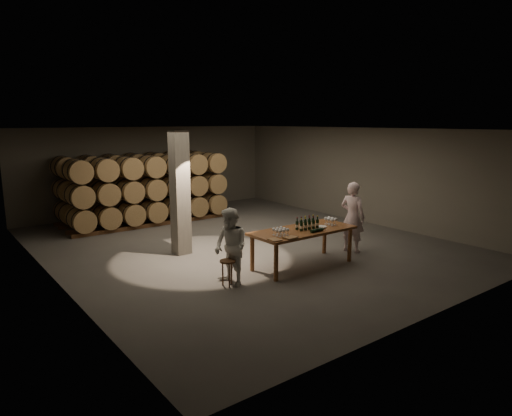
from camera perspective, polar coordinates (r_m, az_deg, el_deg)
room at (r=11.86m, az=-9.48°, el=1.85°), size 12.00×12.00×12.00m
tasting_table at (r=10.88m, az=5.88°, el=-3.20°), size 2.60×1.10×0.90m
barrel_stack_back at (r=16.76m, az=-14.90°, el=2.86°), size 5.48×0.95×2.31m
barrel_stack_front at (r=15.49m, az=-12.92°, el=2.31°), size 5.48×0.95×2.31m
bottle_cluster at (r=10.89m, az=6.43°, el=-2.05°), size 0.59×0.22×0.30m
lying_bottles at (r=10.64m, az=7.64°, el=-2.77°), size 0.46×0.08×0.08m
glass_cluster_left at (r=10.24m, az=3.10°, el=-2.75°), size 0.30×0.30×0.17m
glass_cluster_right at (r=11.40m, az=9.31°, el=-1.41°), size 0.20×0.31×0.19m
plate at (r=11.15m, az=8.15°, el=-2.31°), size 0.27×0.27×0.02m
notebook_near at (r=10.00m, az=4.31°, el=-3.72°), size 0.29×0.23×0.03m
notebook_corner at (r=9.84m, az=2.34°, el=-3.97°), size 0.25×0.31×0.02m
pen at (r=10.11m, az=5.00°, el=-3.63°), size 0.15×0.02×0.01m
stool at (r=9.64m, az=-3.55°, el=-7.12°), size 0.34×0.34×0.56m
person_man at (r=12.25m, az=11.97°, el=-1.11°), size 0.59×0.77×1.87m
person_woman at (r=9.60m, az=-3.17°, el=-4.91°), size 0.67×0.84×1.65m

